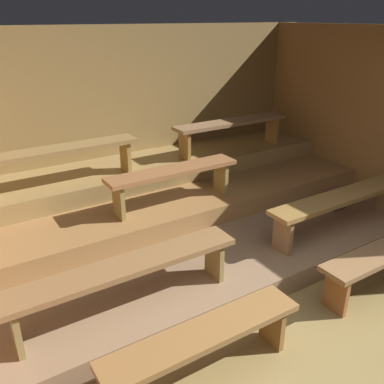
# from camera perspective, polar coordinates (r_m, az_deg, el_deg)

# --- Properties ---
(ground) EXTENTS (6.27, 4.87, 0.08)m
(ground) POSITION_cam_1_polar(r_m,az_deg,el_deg) (5.01, 2.55, -8.67)
(ground) COLOR olive
(wall_back) EXTENTS (6.27, 0.06, 2.50)m
(wall_back) POSITION_cam_1_polar(r_m,az_deg,el_deg) (6.21, -8.27, 10.36)
(wall_back) COLOR olive
(wall_back) RESTS_ON ground
(wall_right) EXTENTS (0.06, 4.87, 2.50)m
(wall_right) POSITION_cam_1_polar(r_m,az_deg,el_deg) (6.42, 23.82, 9.05)
(wall_right) COLOR olive
(wall_right) RESTS_ON ground
(platform_lower) EXTENTS (5.47, 3.14, 0.24)m
(platform_lower) POSITION_cam_1_polar(r_m,az_deg,el_deg) (5.27, -0.29, -4.96)
(platform_lower) COLOR #866A4E
(platform_lower) RESTS_ON ground
(platform_middle) EXTENTS (5.47, 1.89, 0.24)m
(platform_middle) POSITION_cam_1_polar(r_m,az_deg,el_deg) (5.66, -3.65, -0.29)
(platform_middle) COLOR olive
(platform_middle) RESTS_ON platform_lower
(platform_upper) EXTENTS (5.47, 1.02, 0.24)m
(platform_upper) POSITION_cam_1_polar(r_m,az_deg,el_deg) (5.93, -5.73, 3.22)
(platform_upper) COLOR olive
(platform_upper) RESTS_ON platform_middle
(bench_floor_left) EXTENTS (1.64, 0.32, 0.46)m
(bench_floor_left) POSITION_cam_1_polar(r_m,az_deg,el_deg) (3.28, 1.64, -19.79)
(bench_floor_left) COLOR olive
(bench_floor_left) RESTS_ON ground
(bench_lower_left) EXTENTS (2.07, 0.32, 0.46)m
(bench_lower_left) POSITION_cam_1_polar(r_m,az_deg,el_deg) (3.59, -9.10, -10.85)
(bench_lower_left) COLOR brown
(bench_lower_left) RESTS_ON platform_lower
(bench_lower_right) EXTENTS (2.07, 0.32, 0.46)m
(bench_lower_right) POSITION_cam_1_polar(r_m,az_deg,el_deg) (5.12, 19.98, -1.15)
(bench_lower_right) COLOR olive
(bench_lower_right) RESTS_ON platform_lower
(bench_middle_center) EXTENTS (1.66, 0.32, 0.46)m
(bench_middle_center) POSITION_cam_1_polar(r_m,az_deg,el_deg) (4.95, -2.63, 2.30)
(bench_middle_center) COLOR #935F37
(bench_middle_center) RESTS_ON platform_middle
(bench_upper_left) EXTENTS (1.89, 0.32, 0.46)m
(bench_upper_left) POSITION_cam_1_polar(r_m,az_deg,el_deg) (5.18, -17.67, 5.01)
(bench_upper_left) COLOR olive
(bench_upper_left) RESTS_ON platform_upper
(bench_upper_right) EXTENTS (1.89, 0.32, 0.46)m
(bench_upper_right) POSITION_cam_1_polar(r_m,az_deg,el_deg) (6.27, 5.49, 9.06)
(bench_upper_right) COLOR olive
(bench_upper_right) RESTS_ON platform_upper
(wooden_crate_lower) EXTENTS (0.23, 0.23, 0.23)m
(wooden_crate_lower) POSITION_cam_1_polar(r_m,az_deg,el_deg) (5.83, 19.08, -0.87)
(wooden_crate_lower) COLOR #5A2927
(wooden_crate_lower) RESTS_ON platform_lower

